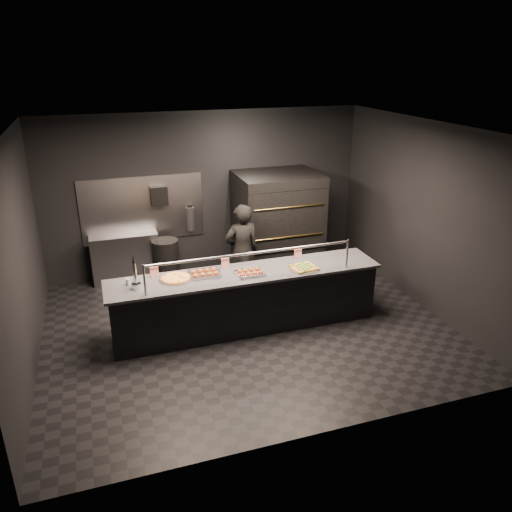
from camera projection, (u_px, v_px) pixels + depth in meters
The scene contains 15 objects.
room at pixel (243, 235), 7.21m from camera, with size 6.04×6.00×3.00m.
service_counter at pixel (246, 300), 7.56m from camera, with size 4.10×0.78×1.37m.
pizza_oven at pixel (277, 223), 9.39m from camera, with size 1.50×1.23×1.91m.
prep_shelf at pixel (126, 258), 9.14m from camera, with size 1.20×0.35×0.90m, color #99999E.
towel_dispenser at pixel (159, 196), 8.99m from camera, with size 0.30×0.20×0.35m, color black.
fire_extinguisher at pixel (190, 218), 9.35m from camera, with size 0.14×0.14×0.51m.
beer_tap at pixel (135, 279), 6.83m from camera, with size 0.13×0.19×0.51m.
round_pizza at pixel (176, 278), 7.16m from camera, with size 0.49×0.49×0.03m.
slider_tray_a at pixel (205, 273), 7.29m from camera, with size 0.52×0.44×0.07m.
slider_tray_b at pixel (250, 273), 7.32m from camera, with size 0.45×0.37×0.06m.
square_pizza at pixel (304, 268), 7.50m from camera, with size 0.46×0.46×0.05m.
condiment_jar at pixel (130, 282), 6.98m from camera, with size 0.15×0.06×0.10m.
tent_cards at pixel (228, 262), 7.55m from camera, with size 2.37×0.04×0.15m.
trash_bin at pixel (166, 261), 9.13m from camera, with size 0.48×0.48×0.81m, color black.
worker at pixel (242, 252), 8.41m from camera, with size 0.60×0.40×1.65m, color black.
Camera 1 is at (-1.97, -6.46, 3.93)m, focal length 35.00 mm.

